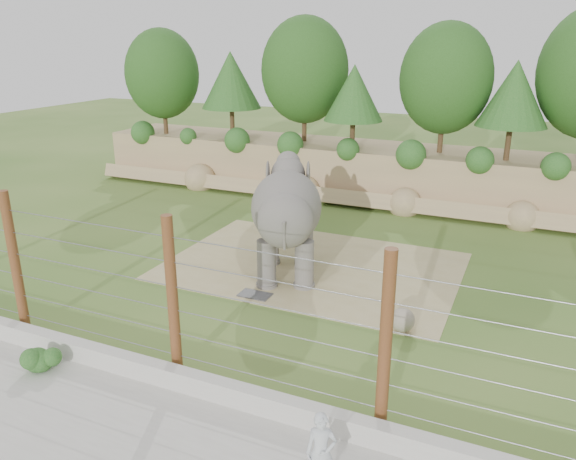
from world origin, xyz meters
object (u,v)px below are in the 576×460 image
at_px(elephant, 286,223).
at_px(stone_ball, 403,320).
at_px(zookeeper, 321,452).
at_px(barrier_fence, 172,298).

relative_size(elephant, stone_ball, 6.88).
relative_size(elephant, zookeeper, 3.03).
distance_m(stone_ball, zookeeper, 6.19).
distance_m(elephant, barrier_fence, 6.46).
height_order(elephant, stone_ball, elephant).
distance_m(elephant, zookeeper, 9.62).
xyz_separation_m(elephant, barrier_fence, (0.04, -6.46, 0.13)).
height_order(elephant, zookeeper, elephant).
distance_m(barrier_fence, zookeeper, 5.01).
relative_size(stone_ball, zookeeper, 0.44).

